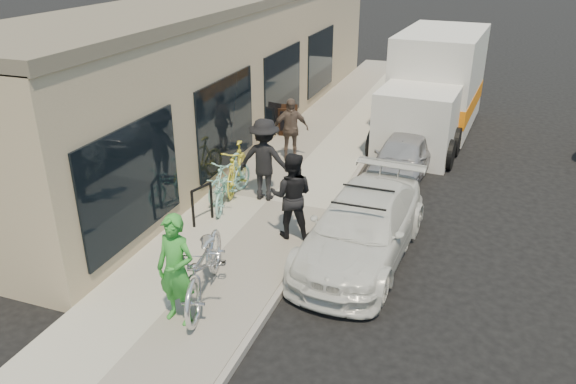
% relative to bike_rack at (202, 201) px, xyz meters
% --- Properties ---
extents(ground, '(120.00, 120.00, 0.00)m').
position_rel_bike_rack_xyz_m(ground, '(2.89, -1.49, -0.66)').
color(ground, black).
rests_on(ground, ground).
extents(sidewalk, '(3.00, 34.00, 0.15)m').
position_rel_bike_rack_xyz_m(sidewalk, '(0.89, 1.51, -0.59)').
color(sidewalk, '#A6A396').
rests_on(sidewalk, ground).
extents(curb, '(0.12, 34.00, 0.13)m').
position_rel_bike_rack_xyz_m(curb, '(2.44, 1.51, -0.60)').
color(curb, gray).
rests_on(curb, ground).
extents(storefront, '(3.60, 20.00, 4.22)m').
position_rel_bike_rack_xyz_m(storefront, '(-2.35, 6.50, 1.46)').
color(storefront, tan).
rests_on(storefront, ground).
extents(bike_rack, '(0.23, 0.58, 0.85)m').
position_rel_bike_rack_xyz_m(bike_rack, '(0.00, 0.00, 0.00)').
color(bike_rack, black).
rests_on(bike_rack, sidewalk).
extents(sandwich_board, '(0.68, 0.69, 0.91)m').
position_rel_bike_rack_xyz_m(sandwich_board, '(-0.28, 6.09, -0.05)').
color(sandwich_board, black).
rests_on(sandwich_board, sidewalk).
extents(sedan_white, '(2.09, 4.55, 1.33)m').
position_rel_bike_rack_xyz_m(sedan_white, '(3.47, 0.02, -0.02)').
color(sedan_white, silver).
rests_on(sedan_white, ground).
extents(sedan_silver, '(1.60, 3.42, 1.13)m').
position_rel_bike_rack_xyz_m(sedan_silver, '(3.53, 4.39, -0.10)').
color(sedan_silver, '#A8A7AD').
rests_on(sedan_silver, ground).
extents(moving_truck, '(2.78, 6.48, 3.12)m').
position_rel_bike_rack_xyz_m(moving_truck, '(3.78, 8.42, 0.72)').
color(moving_truck, silver).
rests_on(moving_truck, ground).
extents(tandem_bike, '(1.43, 2.54, 1.27)m').
position_rel_bike_rack_xyz_m(tandem_bike, '(1.35, -2.42, 0.12)').
color(tandem_bike, silver).
rests_on(tandem_bike, sidewalk).
extents(woman_rider, '(0.72, 0.52, 1.85)m').
position_rel_bike_rack_xyz_m(woman_rider, '(1.24, -3.14, 0.41)').
color(woman_rider, green).
rests_on(woman_rider, sidewalk).
extents(man_standing, '(0.99, 0.84, 1.80)m').
position_rel_bike_rack_xyz_m(man_standing, '(1.98, 0.10, 0.39)').
color(man_standing, black).
rests_on(man_standing, sidewalk).
extents(cruiser_bike_a, '(0.75, 1.74, 1.01)m').
position_rel_bike_rack_xyz_m(cruiser_bike_a, '(-0.00, 1.36, -0.01)').
color(cruiser_bike_a, '#91D8C9').
rests_on(cruiser_bike_a, sidewalk).
extents(cruiser_bike_b, '(0.90, 1.66, 0.83)m').
position_rel_bike_rack_xyz_m(cruiser_bike_b, '(0.10, 0.86, -0.10)').
color(cruiser_bike_b, '#91D8C9').
rests_on(cruiser_bike_b, sidewalk).
extents(cruiser_bike_c, '(0.87, 1.92, 1.12)m').
position_rel_bike_rack_xyz_m(cruiser_bike_c, '(-0.05, 1.86, 0.05)').
color(cruiser_bike_c, yellow).
rests_on(cruiser_bike_c, sidewalk).
extents(bystander_a, '(1.29, 0.79, 1.93)m').
position_rel_bike_rack_xyz_m(bystander_a, '(0.80, 1.60, 0.45)').
color(bystander_a, black).
rests_on(bystander_a, sidewalk).
extents(bystander_b, '(1.08, 0.86, 1.72)m').
position_rel_bike_rack_xyz_m(bystander_b, '(0.47, 4.21, 0.35)').
color(bystander_b, brown).
rests_on(bystander_b, sidewalk).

